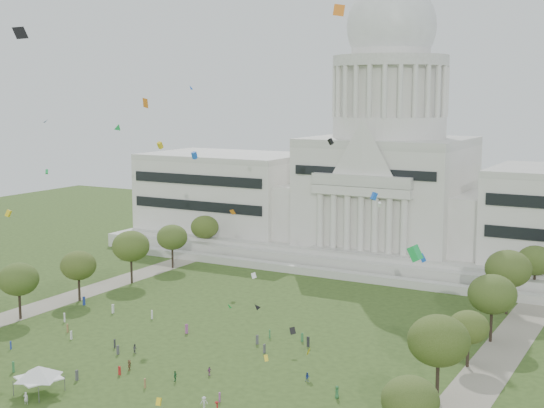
{
  "coord_description": "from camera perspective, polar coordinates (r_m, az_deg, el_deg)",
  "views": [
    {
      "loc": [
        75.5,
        -91.51,
        46.7
      ],
      "look_at": [
        0.0,
        45.0,
        24.0
      ],
      "focal_mm": 50.0,
      "sensor_mm": 36.0,
      "label": 1
    }
  ],
  "objects": [
    {
      "name": "row_tree_l_2",
      "position": [
        166.83,
        -18.54,
        -5.39
      ],
      "size": [
        8.42,
        8.42,
        11.97
      ],
      "color": "black",
      "rests_on": "ground"
    },
    {
      "name": "person_7",
      "position": [
        124.36,
        -18.04,
        -13.72
      ],
      "size": [
        0.85,
        0.76,
        1.93
      ],
      "primitive_type": "imported",
      "rotation": [
        0.0,
        0.0,
        3.57
      ],
      "color": "silver",
      "rests_on": "ground"
    },
    {
      "name": "row_tree_r_6",
      "position": [
        186.02,
        19.22,
        -4.04
      ],
      "size": [
        8.42,
        8.42,
        11.97
      ],
      "color": "black",
      "rests_on": "ground"
    },
    {
      "name": "row_tree_r_2",
      "position": [
        119.27,
        12.44,
        -10.02
      ],
      "size": [
        9.55,
        9.55,
        13.58
      ],
      "color": "black",
      "rests_on": "ground"
    },
    {
      "name": "person_10",
      "position": [
        130.14,
        -4.75,
        -12.43
      ],
      "size": [
        0.72,
        0.97,
        1.47
      ],
      "primitive_type": "imported",
      "rotation": [
        0.0,
        0.0,
        1.25
      ],
      "color": "#994C8C",
      "rests_on": "ground"
    },
    {
      "name": "person_5",
      "position": [
        134.1,
        -10.69,
        -11.83
      ],
      "size": [
        1.55,
        1.82,
        1.87
      ],
      "primitive_type": "imported",
      "rotation": [
        0.0,
        0.0,
        2.17
      ],
      "color": "olive",
      "rests_on": "ground"
    },
    {
      "name": "event_tent",
      "position": [
        126.94,
        -17.17,
        -11.97
      ],
      "size": [
        10.6,
        10.6,
        4.6
      ],
      "color": "#4C4C4C",
      "rests_on": "ground"
    },
    {
      "name": "path_left",
      "position": [
        179.44,
        -16.06,
        -7.13
      ],
      "size": [
        8.0,
        160.0,
        0.04
      ],
      "primitive_type": "cube",
      "color": "gray",
      "rests_on": "ground"
    },
    {
      "name": "row_tree_l_6",
      "position": [
        221.56,
        -5.09,
        -1.74
      ],
      "size": [
        8.19,
        8.19,
        11.64
      ],
      "color": "black",
      "rests_on": "ground"
    },
    {
      "name": "distant_crowd",
      "position": [
        148.27,
        -10.26,
        -9.86
      ],
      "size": [
        56.75,
        38.46,
        1.95
      ],
      "color": "#4C4C51",
      "rests_on": "ground"
    },
    {
      "name": "ground",
      "position": [
        127.5,
        -10.11,
        -13.34
      ],
      "size": [
        400.0,
        400.0,
        0.0
      ],
      "primitive_type": "plane",
      "color": "#31471A",
      "rests_on": "ground"
    },
    {
      "name": "capitol",
      "position": [
        219.92,
        8.69,
        1.81
      ],
      "size": [
        160.0,
        64.5,
        91.3
      ],
      "color": "#B8B6AB",
      "rests_on": "ground"
    },
    {
      "name": "kite_swarm",
      "position": [
        124.41,
        -5.63,
        -0.2
      ],
      "size": [
        89.92,
        99.15,
        62.35
      ],
      "color": "white",
      "rests_on": "ground"
    },
    {
      "name": "row_tree_l_5",
      "position": [
        206.04,
        -7.53,
        -2.5
      ],
      "size": [
        8.33,
        8.33,
        11.85
      ],
      "color": "black",
      "rests_on": "ground"
    },
    {
      "name": "path_right",
      "position": [
        133.05,
        15.52,
        -12.57
      ],
      "size": [
        8.0,
        160.0,
        0.04
      ],
      "primitive_type": "cube",
      "color": "gray",
      "rests_on": "ground"
    },
    {
      "name": "person_0",
      "position": [
        121.13,
        4.92,
        -13.92
      ],
      "size": [
        0.98,
        1.15,
        2.0
      ],
      "primitive_type": "imported",
      "rotation": [
        0.0,
        0.0,
        5.13
      ],
      "color": "#33723F",
      "rests_on": "ground"
    },
    {
      "name": "person_3",
      "position": [
        116.41,
        -4.19,
        -14.96
      ],
      "size": [
        0.96,
        1.19,
        1.64
      ],
      "primitive_type": "imported",
      "rotation": [
        0.0,
        0.0,
        5.17
      ],
      "color": "#B21E1E",
      "rests_on": "ground"
    },
    {
      "name": "row_tree_r_3",
      "position": [
        135.7,
        14.59,
        -8.97
      ],
      "size": [
        7.01,
        7.01,
        9.98
      ],
      "color": "black",
      "rests_on": "ground"
    },
    {
      "name": "row_tree_r_4",
      "position": [
        149.61,
        16.26,
        -6.54
      ],
      "size": [
        9.19,
        9.19,
        13.06
      ],
      "color": "black",
      "rests_on": "ground"
    },
    {
      "name": "person_4",
      "position": [
        128.19,
        -7.31,
        -12.73
      ],
      "size": [
        0.78,
        1.14,
        1.79
      ],
      "primitive_type": "imported",
      "rotation": [
        0.0,
        0.0,
        4.92
      ],
      "color": "#33723F",
      "rests_on": "ground"
    },
    {
      "name": "person_2",
      "position": [
        127.27,
        2.69,
        -12.89
      ],
      "size": [
        0.87,
        0.73,
        1.53
      ],
      "primitive_type": "imported",
      "rotation": [
        0.0,
        0.0,
        0.44
      ],
      "color": "navy",
      "rests_on": "ground"
    },
    {
      "name": "person_9",
      "position": [
        117.86,
        -5.14,
        -14.64
      ],
      "size": [
        1.27,
        1.12,
        1.76
      ],
      "primitive_type": "imported",
      "rotation": [
        0.0,
        0.0,
        0.59
      ],
      "color": "silver",
      "rests_on": "ground"
    },
    {
      "name": "row_tree_r_1",
      "position": [
        102.18,
        10.37,
        -14.33
      ],
      "size": [
        7.58,
        7.58,
        10.78
      ],
      "color": "black",
      "rests_on": "ground"
    },
    {
      "name": "person_8",
      "position": [
        142.28,
        -10.29,
        -10.66
      ],
      "size": [
        0.94,
        0.73,
        1.69
      ],
      "primitive_type": "imported",
      "rotation": [
        0.0,
        0.0,
        2.83
      ],
      "color": "#4C4C51",
      "rests_on": "ground"
    },
    {
      "name": "row_tree_l_4",
      "position": [
        190.82,
        -10.58,
        -3.14
      ],
      "size": [
        9.29,
        9.29,
        13.21
      ],
      "color": "black",
      "rests_on": "ground"
    },
    {
      "name": "row_tree_l_3",
      "position": [
        177.53,
        -14.38,
        -4.51
      ],
      "size": [
        8.12,
        8.12,
        11.55
      ],
      "color": "black",
      "rests_on": "ground"
    },
    {
      "name": "row_tree_r_5",
      "position": [
        168.9,
        17.37,
        -4.68
      ],
      "size": [
        9.82,
        9.82,
        13.96
      ],
      "color": "black",
      "rests_on": "ground"
    }
  ]
}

